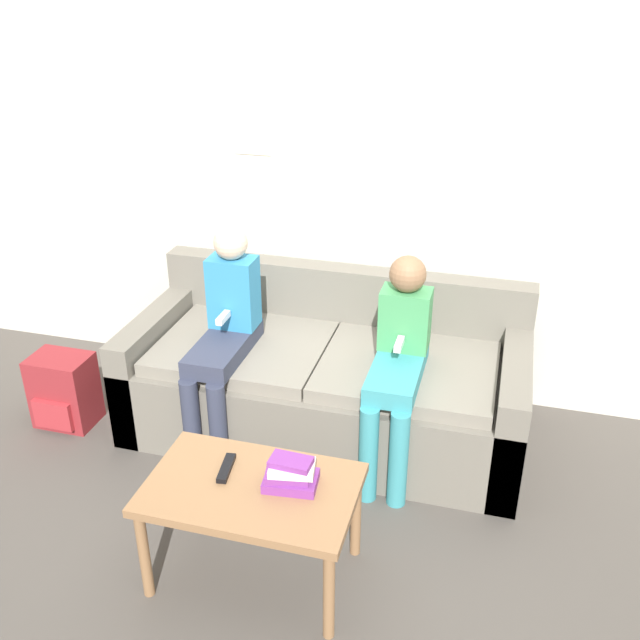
# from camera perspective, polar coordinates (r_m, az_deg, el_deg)

# --- Properties ---
(ground_plane) EXTENTS (10.00, 10.00, 0.00)m
(ground_plane) POSITION_cam_1_polar(r_m,az_deg,el_deg) (3.54, -1.94, -13.54)
(ground_plane) COLOR #4C4742
(wall_back) EXTENTS (8.00, 0.06, 2.60)m
(wall_back) POSITION_cam_1_polar(r_m,az_deg,el_deg) (3.91, 2.75, 12.08)
(wall_back) COLOR beige
(wall_back) RESTS_ON ground_plane
(couch) EXTENTS (2.05, 0.91, 0.80)m
(couch) POSITION_cam_1_polar(r_m,az_deg,el_deg) (3.81, 0.54, -4.96)
(couch) COLOR #6B665B
(couch) RESTS_ON ground_plane
(coffee_table) EXTENTS (0.83, 0.52, 0.46)m
(coffee_table) POSITION_cam_1_polar(r_m,az_deg,el_deg) (2.90, -5.48, -13.94)
(coffee_table) COLOR #8E6642
(coffee_table) RESTS_ON ground_plane
(person_left) EXTENTS (0.24, 0.61, 1.13)m
(person_left) POSITION_cam_1_polar(r_m,az_deg,el_deg) (3.61, -7.65, -0.76)
(person_left) COLOR #33384C
(person_left) RESTS_ON ground_plane
(person_right) EXTENTS (0.24, 0.61, 1.07)m
(person_right) POSITION_cam_1_polar(r_m,az_deg,el_deg) (3.39, 6.28, -3.06)
(person_right) COLOR teal
(person_right) RESTS_ON ground_plane
(tv_remote) EXTENTS (0.06, 0.17, 0.02)m
(tv_remote) POSITION_cam_1_polar(r_m,az_deg,el_deg) (2.94, -7.51, -11.66)
(tv_remote) COLOR black
(tv_remote) RESTS_ON coffee_table
(book_stack) EXTENTS (0.22, 0.17, 0.12)m
(book_stack) POSITION_cam_1_polar(r_m,az_deg,el_deg) (2.82, -2.38, -12.22)
(book_stack) COLOR #7A3389
(book_stack) RESTS_ON coffee_table
(backpack) EXTENTS (0.32, 0.26, 0.40)m
(backpack) POSITION_cam_1_polar(r_m,az_deg,el_deg) (4.13, -19.81, -5.35)
(backpack) COLOR maroon
(backpack) RESTS_ON ground_plane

